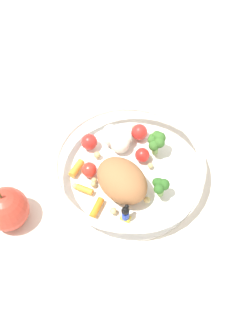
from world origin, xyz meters
name	(u,v)px	position (x,y,z in m)	size (l,w,h in m)	color
ground_plane	(125,187)	(0.00, 0.00, 0.00)	(2.40, 2.40, 0.00)	silver
food_container	(124,166)	(-0.02, -0.01, 0.03)	(0.25, 0.25, 0.07)	white
loose_apple	(7,209)	(0.11, -0.15, 0.03)	(0.07, 0.07, 0.08)	#BC3828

